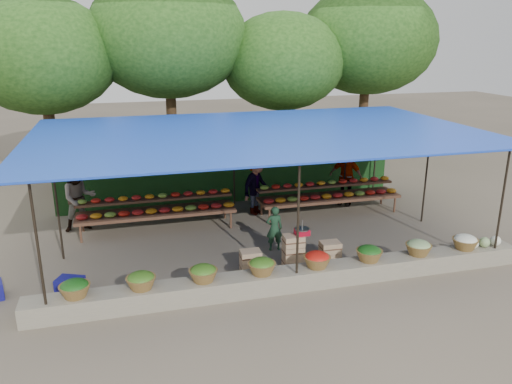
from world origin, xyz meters
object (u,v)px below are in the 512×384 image
object	(u,v)px
weighing_scale	(302,231)
crate_counter	(292,254)
blue_crate_front	(70,285)
vendor_seated	(274,228)

from	to	relation	value
weighing_scale	crate_counter	bearing A→B (deg)	-180.00
weighing_scale	blue_crate_front	world-z (taller)	weighing_scale
crate_counter	blue_crate_front	distance (m)	4.78
crate_counter	weighing_scale	xyz separation A→B (m)	(0.22, 0.00, 0.54)
crate_counter	blue_crate_front	xyz separation A→B (m)	(-4.77, 0.08, -0.16)
weighing_scale	vendor_seated	world-z (taller)	vendor_seated
crate_counter	vendor_seated	size ratio (longest dim) A/B	2.10
crate_counter	weighing_scale	size ratio (longest dim) A/B	6.80
crate_counter	vendor_seated	bearing A→B (deg)	95.88
weighing_scale	vendor_seated	size ratio (longest dim) A/B	0.31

